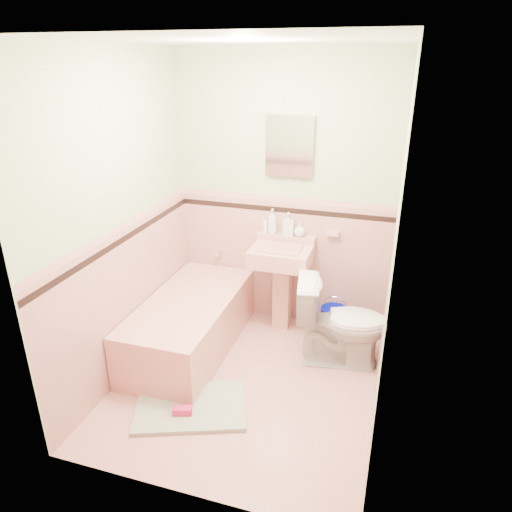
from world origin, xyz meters
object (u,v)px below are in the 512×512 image
(medicine_cabinet, at_px, (290,146))
(soap_bottle_right, at_px, (300,229))
(soap_bottle_mid, at_px, (288,224))
(bathtub, at_px, (191,325))
(toilet, at_px, (341,322))
(bucket, at_px, (333,320))
(sink, at_px, (281,290))
(shoe, at_px, (182,411))
(soap_bottle_left, at_px, (272,221))

(medicine_cabinet, relative_size, soap_bottle_right, 3.96)
(medicine_cabinet, height_order, soap_bottle_mid, medicine_cabinet)
(soap_bottle_right, bearing_deg, bathtub, -138.44)
(medicine_cabinet, height_order, soap_bottle_right, medicine_cabinet)
(soap_bottle_mid, xyz_separation_m, toilet, (0.60, -0.53, -0.63))
(bucket, bearing_deg, bathtub, -151.92)
(sink, relative_size, bucket, 3.37)
(bathtub, xyz_separation_m, bucket, (1.17, 0.63, -0.10))
(sink, height_order, bucket, sink)
(bucket, bearing_deg, soap_bottle_mid, 170.18)
(medicine_cabinet, distance_m, toilet, 1.56)
(soap_bottle_mid, bearing_deg, bucket, -9.82)
(toilet, distance_m, shoe, 1.46)
(soap_bottle_mid, distance_m, shoe, 1.86)
(bucket, bearing_deg, sink, -168.96)
(medicine_cabinet, relative_size, bucket, 2.09)
(sink, relative_size, soap_bottle_right, 6.40)
(medicine_cabinet, distance_m, soap_bottle_mid, 0.70)
(soap_bottle_right, xyz_separation_m, shoe, (-0.49, -1.55, -0.90))
(sink, distance_m, shoe, 1.47)
(sink, height_order, medicine_cabinet, medicine_cabinet)
(sink, relative_size, toilet, 1.11)
(soap_bottle_mid, bearing_deg, medicine_cabinet, 110.83)
(soap_bottle_left, relative_size, bucket, 0.94)
(medicine_cabinet, bearing_deg, sink, -90.00)
(bathtub, distance_m, soap_bottle_left, 1.19)
(soap_bottle_mid, distance_m, soap_bottle_right, 0.12)
(soap_bottle_left, bearing_deg, soap_bottle_mid, 0.00)
(soap_bottle_left, bearing_deg, soap_bottle_right, 0.00)
(medicine_cabinet, xyz_separation_m, soap_bottle_right, (0.12, -0.03, -0.74))
(shoe, bearing_deg, toilet, 29.38)
(soap_bottle_mid, relative_size, toilet, 0.28)
(bathtub, height_order, bucket, bathtub)
(soap_bottle_right, bearing_deg, sink, -123.86)
(bathtub, xyz_separation_m, medicine_cabinet, (0.68, 0.74, 1.47))
(shoe, bearing_deg, bathtub, 93.23)
(sink, bearing_deg, bucket, 11.04)
(medicine_cabinet, relative_size, shoe, 3.84)
(soap_bottle_left, xyz_separation_m, toilet, (0.75, -0.53, -0.63))
(bathtub, height_order, soap_bottle_left, soap_bottle_left)
(sink, bearing_deg, bathtub, -142.07)
(soap_bottle_right, relative_size, bucket, 0.53)
(bucket, bearing_deg, medicine_cabinet, 167.05)
(soap_bottle_right, distance_m, shoe, 1.86)
(soap_bottle_right, height_order, toilet, soap_bottle_right)
(soap_bottle_right, bearing_deg, medicine_cabinet, 166.05)
(soap_bottle_left, height_order, bucket, soap_bottle_left)
(medicine_cabinet, distance_m, soap_bottle_right, 0.75)
(soap_bottle_left, distance_m, soap_bottle_right, 0.26)
(bathtub, bearing_deg, toilet, 8.12)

